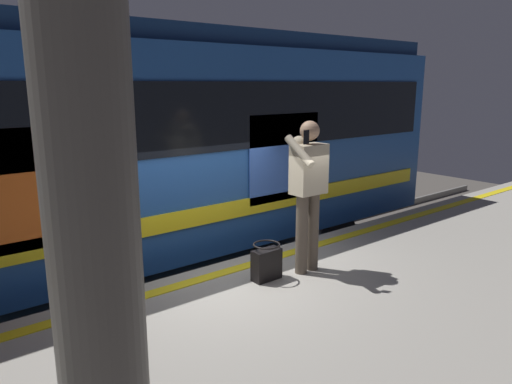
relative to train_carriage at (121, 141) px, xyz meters
The scene contains 8 objects.
ground_plane 3.17m from the train_carriage, 100.52° to the left, with size 25.82×25.82×0.00m, color #4C4742.
safety_line 2.65m from the train_carriage, 99.15° to the left, with size 16.87×0.16×0.01m, color yellow.
track_rail_near 2.52m from the train_carriage, 117.09° to the left, with size 22.38×0.08×0.16m, color slate.
track_rail_far 2.52m from the train_carriage, 116.68° to the right, with size 22.38×0.08×0.16m, color slate.
train_carriage is the anchor object (origin of this frame).
passenger 3.00m from the train_carriage, 109.35° to the left, with size 0.57×0.55×1.76m.
handbag 2.99m from the train_carriage, 99.49° to the left, with size 0.34×0.31×0.42m.
station_column 5.59m from the train_carriage, 65.82° to the left, with size 0.31×0.31×3.46m, color #59544C.
Camera 1 is at (3.17, 4.63, 3.28)m, focal length 33.64 mm.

